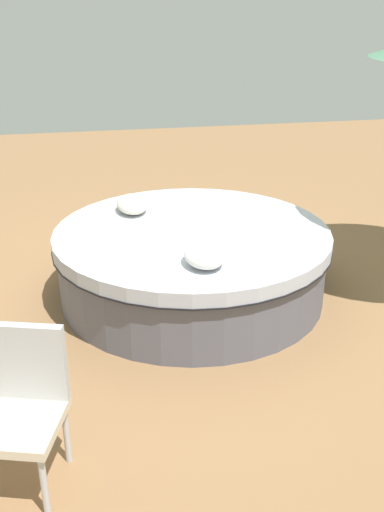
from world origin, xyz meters
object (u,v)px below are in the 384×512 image
at_px(round_bed, 192,262).
at_px(patio_chair, 19,397).
at_px(throw_pillow_1, 205,255).
at_px(throw_pillow_0, 132,204).

height_order(round_bed, patio_chair, patio_chair).
distance_m(round_bed, throw_pillow_1, 0.90).
height_order(round_bed, throw_pillow_1, throw_pillow_1).
distance_m(throw_pillow_0, throw_pillow_1, 1.49).
bearing_deg(patio_chair, round_bed, -107.34).
bearing_deg(patio_chair, throw_pillow_0, -92.17).
distance_m(round_bed, patio_chair, 2.59).
distance_m(throw_pillow_0, patio_chair, 2.92).
height_order(throw_pillow_0, throw_pillow_1, throw_pillow_1).
bearing_deg(patio_chair, throw_pillow_1, -119.42).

